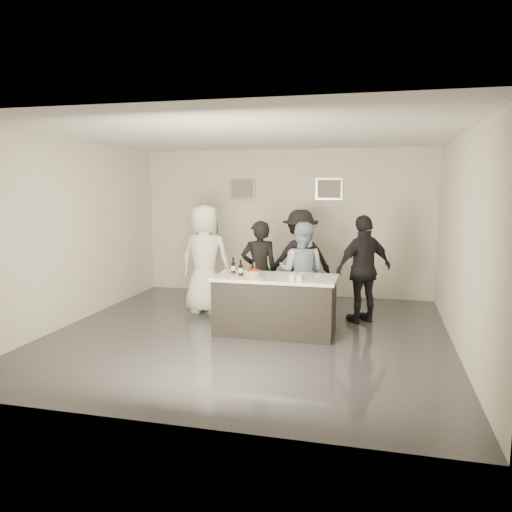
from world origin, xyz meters
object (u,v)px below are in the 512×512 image
beer_bottle_b (241,267)px  person_main_blue (302,272)px  cake (253,274)px  beer_bottle_a (233,265)px  bar_counter (275,305)px  person_guest_right (364,269)px  person_guest_back (300,259)px  person_main_black (259,271)px  person_guest_left (205,259)px

beer_bottle_b → person_main_blue: (0.80, 0.94, -0.19)m
cake → beer_bottle_a: beer_bottle_a is taller
bar_counter → cake: (-0.32, -0.11, 0.49)m
bar_counter → person_guest_right: size_ratio=1.04×
person_guest_back → person_main_black: bearing=41.3°
person_main_blue → person_guest_left: size_ratio=0.87×
person_guest_back → beer_bottle_a: bearing=42.2°
person_main_black → person_guest_left: person_guest_left is taller
person_main_blue → person_guest_left: person_guest_left is taller
person_guest_right → person_guest_back: 1.45m
bar_counter → beer_bottle_a: beer_bottle_a is taller
person_guest_right → person_guest_back: person_guest_back is taller
person_guest_left → person_main_blue: bearing=-178.6°
person_main_black → person_guest_back: (0.52, 1.10, 0.07)m
cake → person_guest_right: 1.95m
beer_bottle_a → person_guest_right: bearing=24.7°
cake → person_main_blue: bearing=58.3°
cake → person_main_black: size_ratio=0.14×
beer_bottle_b → person_main_black: (0.10, 0.80, -0.18)m
person_guest_back → cake: bearing=54.5°
person_main_black → person_guest_right: person_guest_right is taller
beer_bottle_b → person_guest_back: (0.62, 1.90, -0.12)m
bar_counter → cake: cake is taller
bar_counter → beer_bottle_a: bearing=173.0°
bar_counter → person_guest_back: person_guest_back is taller
beer_bottle_b → person_main_blue: person_main_blue is taller
bar_counter → person_guest_left: bearing=146.4°
cake → person_guest_left: 1.59m
cake → beer_bottle_a: (-0.37, 0.19, 0.09)m
beer_bottle_b → person_guest_right: size_ratio=0.14×
cake → beer_bottle_b: size_ratio=0.88×
person_main_blue → person_guest_back: size_ratio=0.92×
beer_bottle_b → person_main_blue: 1.24m
bar_counter → person_guest_right: person_guest_right is taller
bar_counter → beer_bottle_b: (-0.52, -0.08, 0.58)m
bar_counter → person_main_black: person_main_black is taller
bar_counter → person_main_black: bearing=120.6°
bar_counter → cake: 0.59m
beer_bottle_b → person_guest_left: 1.43m
person_guest_left → person_guest_right: size_ratio=1.08×
person_guest_left → cake: bearing=142.4°
person_main_black → beer_bottle_a: bearing=42.5°
cake → person_guest_left: bearing=136.8°
beer_bottle_b → person_guest_left: person_guest_left is taller
beer_bottle_a → person_main_black: (0.27, 0.63, -0.18)m
person_guest_left → person_main_black: bearing=171.5°
beer_bottle_a → person_guest_back: size_ratio=0.14×
beer_bottle_b → person_main_black: 0.83m
cake → person_main_blue: (0.59, 0.96, -0.10)m
person_main_blue → person_guest_right: 1.03m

